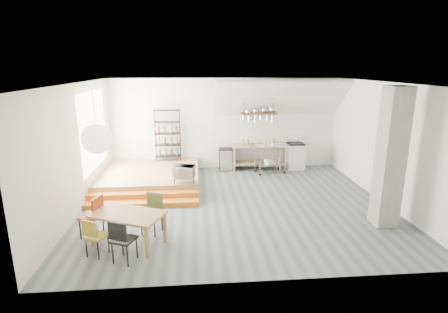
{
  "coord_description": "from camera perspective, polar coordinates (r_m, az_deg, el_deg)",
  "views": [
    {
      "loc": [
        -1.06,
        -8.72,
        3.62
      ],
      "look_at": [
        -0.26,
        0.8,
        1.12
      ],
      "focal_mm": 28.0,
      "sensor_mm": 36.0,
      "label": 1
    }
  ],
  "objects": [
    {
      "name": "window_pane",
      "position": [
        10.79,
        -20.49,
        4.03
      ],
      "size": [
        0.02,
        2.5,
        2.2
      ],
      "primitive_type": "cube",
      "color": "white",
      "rests_on": "wall_left"
    },
    {
      "name": "kitchen_counter",
      "position": [
        12.44,
        5.34,
        0.67
      ],
      "size": [
        1.8,
        0.6,
        0.91
      ],
      "color": "#A37E51",
      "rests_on": "ground"
    },
    {
      "name": "wall_right",
      "position": [
        10.29,
        24.79,
        1.99
      ],
      "size": [
        0.04,
        7.0,
        3.2
      ],
      "primitive_type": "cube",
      "color": "silver",
      "rests_on": "ground"
    },
    {
      "name": "step_upper",
      "position": [
        9.87,
        -12.96,
        -6.4
      ],
      "size": [
        3.0,
        0.35,
        0.27
      ],
      "primitive_type": "cube",
      "color": "#CC6618",
      "rests_on": "ground"
    },
    {
      "name": "dining_table",
      "position": [
        7.52,
        -15.44,
        -9.42
      ],
      "size": [
        1.66,
        1.35,
        0.69
      ],
      "rotation": [
        0.0,
        0.0,
        -0.44
      ],
      "color": "olive",
      "rests_on": "ground"
    },
    {
      "name": "floor",
      "position": [
        9.5,
        1.98,
        -7.72
      ],
      "size": [
        8.0,
        8.0,
        0.0
      ],
      "primitive_type": "plane",
      "color": "#4C5558",
      "rests_on": "ground"
    },
    {
      "name": "mini_fridge",
      "position": [
        12.4,
        0.26,
        -0.44
      ],
      "size": [
        0.46,
        0.46,
        0.78
      ],
      "primitive_type": "cube",
      "color": "black",
      "rests_on": "ground"
    },
    {
      "name": "bowl",
      "position": [
        12.29,
        4.77,
        2.01
      ],
      "size": [
        0.28,
        0.28,
        0.05
      ],
      "primitive_type": "imported",
      "rotation": [
        0.0,
        0.0,
        0.31
      ],
      "color": "silver",
      "rests_on": "kitchen_counter"
    },
    {
      "name": "concrete_column",
      "position": [
        8.68,
        25.53,
        -0.24
      ],
      "size": [
        0.5,
        0.5,
        3.2
      ],
      "primitive_type": "cube",
      "color": "gray",
      "rests_on": "ground"
    },
    {
      "name": "platform",
      "position": [
        11.35,
        -11.89,
        -3.19
      ],
      "size": [
        3.0,
        3.0,
        0.4
      ],
      "primitive_type": "cube",
      "color": "#A37E51",
      "rests_on": "ground"
    },
    {
      "name": "rolling_cart",
      "position": [
        12.08,
        7.55,
        0.24
      ],
      "size": [
        1.08,
        0.74,
        0.98
      ],
      "rotation": [
        0.0,
        0.0,
        0.2
      ],
      "color": "silver",
      "rests_on": "ground"
    },
    {
      "name": "pot_rack",
      "position": [
        11.97,
        5.81,
        6.7
      ],
      "size": [
        1.2,
        0.5,
        1.43
      ],
      "color": "#41271A",
      "rests_on": "ceiling"
    },
    {
      "name": "chair_black",
      "position": [
        6.91,
        -16.39,
        -12.6
      ],
      "size": [
        0.52,
        0.52,
        0.87
      ],
      "rotation": [
        0.0,
        0.0,
        2.74
      ],
      "color": "black",
      "rests_on": "ground"
    },
    {
      "name": "microwave_shelf",
      "position": [
        9.97,
        -6.54,
        -3.39
      ],
      "size": [
        0.6,
        0.4,
        0.16
      ],
      "color": "#A37E51",
      "rests_on": "platform"
    },
    {
      "name": "wire_shelving",
      "position": [
        12.18,
        -9.17,
        3.63
      ],
      "size": [
        0.88,
        0.38,
        1.8
      ],
      "color": "black",
      "rests_on": "platform"
    },
    {
      "name": "step_lower",
      "position": [
        9.57,
        -13.22,
        -7.52
      ],
      "size": [
        3.0,
        0.35,
        0.13
      ],
      "primitive_type": "cube",
      "color": "#CC6618",
      "rests_on": "ground"
    },
    {
      "name": "wall_back",
      "position": [
        12.44,
        0.14,
        5.32
      ],
      "size": [
        8.0,
        0.04,
        3.2
      ],
      "primitive_type": "cube",
      "color": "silver",
      "rests_on": "ground"
    },
    {
      "name": "stove",
      "position": [
        12.79,
        11.5,
        0.17
      ],
      "size": [
        0.6,
        0.6,
        1.18
      ],
      "color": "white",
      "rests_on": "ground"
    },
    {
      "name": "ceiling",
      "position": [
        8.8,
        2.17,
        11.93
      ],
      "size": [
        8.0,
        7.0,
        0.02
      ],
      "primitive_type": "cube",
      "color": "white",
      "rests_on": "wall_back"
    },
    {
      "name": "chair_mustard",
      "position": [
        7.31,
        -20.46,
        -11.82
      ],
      "size": [
        0.49,
        0.49,
        0.79
      ],
      "rotation": [
        0.0,
        0.0,
        2.67
      ],
      "color": "#A2851B",
      "rests_on": "ground"
    },
    {
      "name": "slope_ceiling",
      "position": [
        12.02,
        9.1,
        9.38
      ],
      "size": [
        4.4,
        1.44,
        1.32
      ],
      "primitive_type": "cube",
      "rotation": [
        -0.73,
        0.0,
        0.0
      ],
      "color": "white",
      "rests_on": "wall_back"
    },
    {
      "name": "paper_lantern",
      "position": [
        7.41,
        -20.06,
        2.74
      ],
      "size": [
        0.6,
        0.6,
        0.6
      ],
      "primitive_type": "sphere",
      "color": "white",
      "rests_on": "ceiling"
    },
    {
      "name": "chair_olive",
      "position": [
        7.97,
        -11.56,
        -8.47
      ],
      "size": [
        0.53,
        0.53,
        0.89
      ],
      "rotation": [
        0.0,
        0.0,
        -0.4
      ],
      "color": "#5B6731",
      "rests_on": "ground"
    },
    {
      "name": "microwave",
      "position": [
        9.91,
        -6.57,
        -2.4
      ],
      "size": [
        0.67,
        0.53,
        0.32
      ],
      "primitive_type": "imported",
      "rotation": [
        0.0,
        0.0,
        -0.26
      ],
      "color": "beige",
      "rests_on": "microwave_shelf"
    },
    {
      "name": "chair_red",
      "position": [
        8.07,
        -20.51,
        -8.62
      ],
      "size": [
        0.53,
        0.53,
        0.93
      ],
      "rotation": [
        0.0,
        0.0,
        -1.86
      ],
      "color": "#B03519",
      "rests_on": "ground"
    },
    {
      "name": "wall_left",
      "position": [
        9.42,
        -22.86,
        1.13
      ],
      "size": [
        0.04,
        7.0,
        3.2
      ],
      "primitive_type": "cube",
      "color": "silver",
      "rests_on": "ground"
    }
  ]
}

